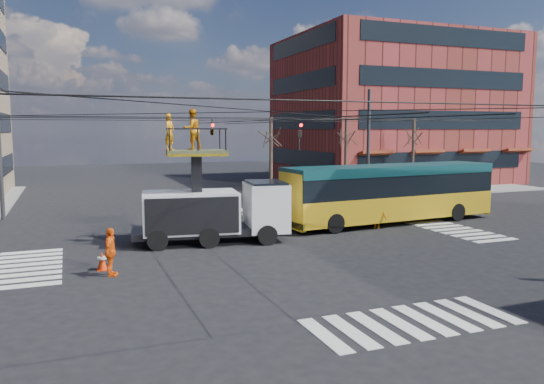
% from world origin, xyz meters
% --- Properties ---
extents(ground, '(120.00, 120.00, 0.00)m').
position_xyz_m(ground, '(0.00, 0.00, 0.00)').
color(ground, black).
rests_on(ground, ground).
extents(sidewalk_ne, '(18.00, 18.00, 0.12)m').
position_xyz_m(sidewalk_ne, '(21.00, 21.00, 0.06)').
color(sidewalk_ne, slate).
rests_on(sidewalk_ne, ground).
extents(crosswalks, '(22.40, 22.40, 0.02)m').
position_xyz_m(crosswalks, '(0.00, 0.00, 0.01)').
color(crosswalks, silver).
rests_on(crosswalks, ground).
extents(building_ne, '(20.06, 16.06, 14.00)m').
position_xyz_m(building_ne, '(21.98, 23.98, 7.00)').
color(building_ne, maroon).
rests_on(building_ne, ground).
extents(overhead_network, '(24.24, 24.24, 8.00)m').
position_xyz_m(overhead_network, '(-0.07, 0.40, 4.29)').
color(overhead_network, '#2D2D30').
rests_on(overhead_network, ground).
extents(tree_a, '(2.00, 2.00, 6.00)m').
position_xyz_m(tree_a, '(5.00, 13.50, 4.63)').
color(tree_a, '#382B21').
rests_on(tree_a, ground).
extents(tree_b, '(2.00, 2.00, 6.00)m').
position_xyz_m(tree_b, '(11.00, 13.50, 4.63)').
color(tree_b, '#382B21').
rests_on(tree_b, ground).
extents(tree_c, '(2.00, 2.00, 6.00)m').
position_xyz_m(tree_c, '(17.00, 13.50, 4.63)').
color(tree_c, '#382B21').
rests_on(tree_c, ground).
extents(utility_truck, '(7.25, 3.40, 6.06)m').
position_xyz_m(utility_truck, '(-2.27, 1.80, 2.01)').
color(utility_truck, black).
rests_on(utility_truck, ground).
extents(city_bus, '(12.81, 3.73, 3.20)m').
position_xyz_m(city_bus, '(8.10, 3.21, 1.73)').
color(city_bus, '#F1AC16').
rests_on(city_bus, ground).
extents(traffic_cone, '(0.36, 0.36, 0.71)m').
position_xyz_m(traffic_cone, '(-7.42, -1.46, 0.35)').
color(traffic_cone, red).
rests_on(traffic_cone, ground).
extents(worker_ground, '(0.70, 1.09, 1.73)m').
position_xyz_m(worker_ground, '(-7.17, -2.42, 0.86)').
color(worker_ground, '#F95C0F').
rests_on(worker_ground, ground).
extents(flagger, '(1.14, 1.20, 1.64)m').
position_xyz_m(flagger, '(6.49, 2.03, 0.82)').
color(flagger, orange).
rests_on(flagger, ground).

